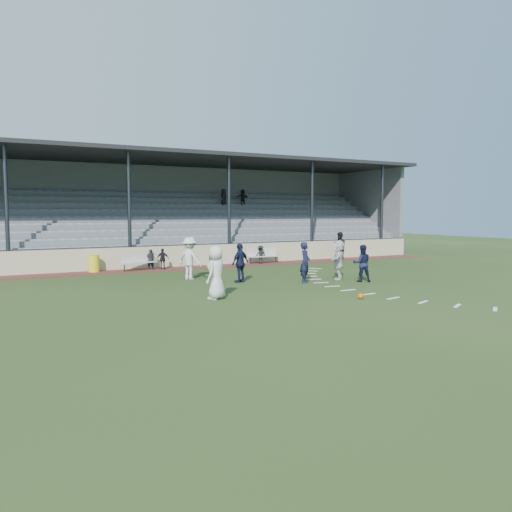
{
  "coord_description": "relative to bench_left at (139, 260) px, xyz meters",
  "views": [
    {
      "loc": [
        -9.63,
        -15.74,
        3.1
      ],
      "look_at": [
        0.0,
        2.5,
        1.3
      ],
      "focal_mm": 35.0,
      "sensor_mm": 36.0,
      "label": 1
    }
  ],
  "objects": [
    {
      "name": "player_white_wing",
      "position": [
        1.2,
        -4.58,
        0.4
      ],
      "size": [
        1.27,
        1.47,
        1.97
      ],
      "primitive_type": "imported",
      "rotation": [
        0.0,
        0.0,
        2.09
      ],
      "color": "silver",
      "rests_on": "ground"
    },
    {
      "name": "official",
      "position": [
        13.0,
        -0.39,
        0.35
      ],
      "size": [
        0.9,
        1.04,
        1.83
      ],
      "primitive_type": "imported",
      "rotation": [
        0.0,
        0.0,
        4.44
      ],
      "color": "black",
      "rests_on": "cinder_track"
    },
    {
      "name": "grandstand",
      "position": [
        2.84,
        5.72,
        1.62
      ],
      "size": [
        34.6,
        9.0,
        6.61
      ],
      "color": "slate",
      "rests_on": "ground"
    },
    {
      "name": "sub_left_far",
      "position": [
        1.31,
        -0.09,
        0.01
      ],
      "size": [
        0.72,
        0.52,
        1.14
      ],
      "primitive_type": "imported",
      "rotation": [
        0.0,
        0.0,
        2.72
      ],
      "color": "black",
      "rests_on": "cinder_track"
    },
    {
      "name": "trash_bin",
      "position": [
        -2.22,
        0.45,
        -0.12
      ],
      "size": [
        0.55,
        0.55,
        0.88
      ],
      "primitive_type": "cylinder",
      "color": "yellow",
      "rests_on": "cinder_track"
    },
    {
      "name": "retaining_wall",
      "position": [
        2.83,
        1.01,
        0.02
      ],
      "size": [
        34.0,
        0.18,
        1.2
      ],
      "primitive_type": "cube",
      "color": "#C1BA94",
      "rests_on": "ground"
    },
    {
      "name": "cinder_track",
      "position": [
        2.83,
        -0.04,
        -0.57
      ],
      "size": [
        34.0,
        2.0,
        0.02
      ],
      "primitive_type": "cube",
      "color": "#522621",
      "rests_on": "ground"
    },
    {
      "name": "player_navy_mid",
      "position": [
        7.78,
        -8.85,
        0.25
      ],
      "size": [
        1.01,
        0.93,
        1.67
      ],
      "primitive_type": "imported",
      "rotation": [
        0.0,
        0.0,
        2.68
      ],
      "color": "#121633",
      "rests_on": "ground"
    },
    {
      "name": "bench_right",
      "position": [
        7.67,
        0.26,
        0.0
      ],
      "size": [
        2.02,
        0.54,
        0.95
      ],
      "rotation": [
        0.0,
        0.0,
        -0.05
      ],
      "color": "beige",
      "rests_on": "cinder_track"
    },
    {
      "name": "player_white_lead",
      "position": [
        0.22,
        -9.93,
        0.38
      ],
      "size": [
        1.12,
        1.05,
        1.92
      ],
      "primitive_type": "imported",
      "rotation": [
        0.0,
        0.0,
        3.79
      ],
      "color": "silver",
      "rests_on": "ground"
    },
    {
      "name": "ground",
      "position": [
        2.83,
        -10.54,
        -0.58
      ],
      "size": [
        90.0,
        90.0,
        0.0
      ],
      "primitive_type": "plane",
      "color": "#2A3D19",
      "rests_on": "ground"
    },
    {
      "name": "sub_left_near",
      "position": [
        0.68,
        0.13,
        -0.01
      ],
      "size": [
        0.42,
        0.28,
        1.1
      ],
      "primitive_type": "imported",
      "rotation": [
        0.0,
        0.0,
        3.19
      ],
      "color": "black",
      "rests_on": "cinder_track"
    },
    {
      "name": "penalty_arc",
      "position": [
        6.95,
        -10.54,
        -0.58
      ],
      "size": [
        3.89,
        14.63,
        0.01
      ],
      "color": "white",
      "rests_on": "ground"
    },
    {
      "name": "sub_right",
      "position": [
        7.45,
        0.11,
        -0.02
      ],
      "size": [
        0.73,
        0.44,
        1.1
      ],
      "primitive_type": "imported",
      "rotation": [
        0.0,
        0.0,
        3.09
      ],
      "color": "black",
      "rests_on": "cinder_track"
    },
    {
      "name": "football",
      "position": [
        4.8,
        -12.38,
        -0.48
      ],
      "size": [
        0.21,
        0.21,
        0.21
      ],
      "primitive_type": "sphere",
      "color": "#E1510D",
      "rests_on": "ground"
    },
    {
      "name": "player_navy_lead",
      "position": [
        5.35,
        -7.93,
        0.32
      ],
      "size": [
        0.77,
        0.77,
        1.8
      ],
      "primitive_type": "imported",
      "rotation": [
        0.0,
        0.0,
        0.76
      ],
      "color": "#121633",
      "rests_on": "ground"
    },
    {
      "name": "bench_left",
      "position": [
        0.0,
        0.0,
        0.0
      ],
      "size": [
        2.04,
        0.91,
        0.95
      ],
      "rotation": [
        0.0,
        0.0,
        0.24
      ],
      "color": "beige",
      "rests_on": "cinder_track"
    },
    {
      "name": "player_navy_wing",
      "position": [
        2.84,
        -6.53,
        0.28
      ],
      "size": [
        1.1,
        0.79,
        1.74
      ],
      "primitive_type": "imported",
      "rotation": [
        0.0,
        0.0,
        3.55
      ],
      "color": "#121633",
      "rests_on": "ground"
    },
    {
      "name": "player_white_back",
      "position": [
        7.34,
        -7.71,
        0.33
      ],
      "size": [
        1.54,
        1.63,
        1.84
      ],
      "primitive_type": "imported",
      "rotation": [
        0.0,
        0.0,
        3.98
      ],
      "color": "silver",
      "rests_on": "ground"
    }
  ]
}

